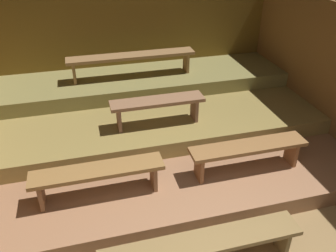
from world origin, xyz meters
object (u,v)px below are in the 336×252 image
object	(u,v)px
bench_floor_center	(202,245)
bench_lower_left	(98,174)
bench_lower_right	(248,150)
bench_middle_center	(157,105)
bench_upper_center	(132,58)

from	to	relation	value
bench_floor_center	bench_lower_left	size ratio (longest dim) A/B	1.33
bench_floor_center	bench_lower_right	distance (m)	1.62
bench_lower_left	bench_lower_right	xyz separation A→B (m)	(2.05, 0.00, 0.00)
bench_floor_center	bench_middle_center	bearing A→B (deg)	88.19
bench_lower_left	bench_lower_right	bearing A→B (deg)	0.00
bench_lower_right	bench_upper_center	distance (m)	2.87
bench_lower_right	bench_middle_center	bearing A→B (deg)	130.86
bench_floor_center	bench_upper_center	size ratio (longest dim) A/B	0.93
bench_floor_center	bench_lower_right	bearing A→B (deg)	47.53
bench_middle_center	bench_upper_center	size ratio (longest dim) A/B	0.62
bench_upper_center	bench_lower_left	bearing A→B (deg)	-109.13
bench_lower_left	bench_middle_center	size ratio (longest dim) A/B	1.13
bench_lower_right	bench_middle_center	distance (m)	1.56
bench_lower_right	bench_floor_center	bearing A→B (deg)	-132.47
bench_floor_center	bench_upper_center	bearing A→B (deg)	91.13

